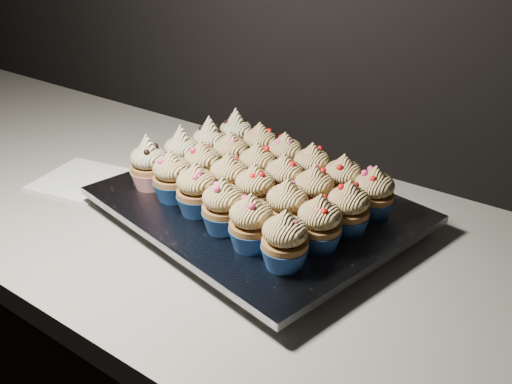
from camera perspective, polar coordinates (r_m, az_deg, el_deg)
worktop at (r=0.97m, az=-5.24°, el=-2.82°), size 2.44×0.64×0.04m
napkin at (r=1.10m, az=-17.05°, el=1.17°), size 0.18×0.18×0.00m
baking_tray at (r=0.92m, az=0.00°, el=-2.15°), size 0.49×0.41×0.02m
foil_lining at (r=0.91m, az=0.00°, el=-1.23°), size 0.53×0.45×0.01m
cupcake_0 at (r=0.96m, az=-10.67°, el=2.70°), size 0.06×0.06×0.10m
cupcake_1 at (r=0.91m, az=-8.39°, el=1.47°), size 0.06×0.06×0.08m
cupcake_2 at (r=0.86m, az=-5.95°, el=0.14°), size 0.06×0.06×0.08m
cupcake_3 at (r=0.82m, az=-3.30°, el=-1.50°), size 0.06×0.06×0.08m
cupcake_4 at (r=0.77m, az=-0.48°, el=-3.16°), size 0.06×0.06×0.08m
cupcake_5 at (r=0.74m, az=2.91°, el=-4.91°), size 0.06×0.06×0.08m
cupcake_6 at (r=0.99m, az=-7.41°, el=3.74°), size 0.06×0.06×0.10m
cupcake_7 at (r=0.94m, az=-5.38°, el=2.52°), size 0.06×0.06×0.08m
cupcake_8 at (r=0.89m, az=-2.72°, el=1.25°), size 0.06×0.06×0.08m
cupcake_9 at (r=0.86m, az=-0.11°, el=0.07°), size 0.06×0.06×0.08m
cupcake_10 at (r=0.81m, az=3.13°, el=-1.55°), size 0.06×0.06×0.08m
cupcake_11 at (r=0.78m, az=6.35°, el=-3.23°), size 0.06×0.06×0.08m
cupcake_12 at (r=1.02m, az=-4.62°, el=4.73°), size 0.06×0.06×0.10m
cupcake_13 at (r=0.98m, az=-2.55°, el=3.58°), size 0.06×0.06×0.08m
cupcake_14 at (r=0.93m, az=0.11°, el=2.40°), size 0.06×0.06×0.08m
cupcake_15 at (r=0.89m, az=2.82°, el=1.19°), size 0.06×0.06×0.08m
cupcake_16 at (r=0.86m, az=5.80°, el=-0.04°), size 0.06×0.06×0.08m
cupcake_17 at (r=0.82m, az=9.19°, el=-1.73°), size 0.06×0.06×0.08m
cupcake_18 at (r=1.06m, az=-2.00°, el=5.62°), size 0.06×0.06×0.10m
cupcake_19 at (r=1.01m, az=0.39°, el=4.53°), size 0.06×0.06×0.08m
cupcake_20 at (r=0.97m, az=2.89°, el=3.45°), size 0.06×0.06×0.08m
cupcake_21 at (r=0.93m, az=5.59°, el=2.30°), size 0.06×0.06×0.08m
cupcake_22 at (r=0.90m, az=8.66°, el=1.07°), size 0.06×0.06×0.08m
cupcake_23 at (r=0.87m, az=11.67°, el=-0.19°), size 0.06×0.06×0.08m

